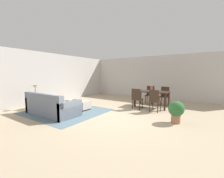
{
  "coord_description": "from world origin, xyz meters",
  "views": [
    {
      "loc": [
        2.74,
        -4.17,
        1.56
      ],
      "look_at": [
        -1.06,
        1.57,
        0.84
      ],
      "focal_mm": 22.97,
      "sensor_mm": 36.0,
      "label": 1
    }
  ],
  "objects_px": {
    "couch": "(52,107)",
    "book_on_ottoman": "(76,100)",
    "dining_table": "(152,93)",
    "table_lamp": "(35,87)",
    "dining_chair_near_right": "(155,99)",
    "potted_plant": "(176,110)",
    "vase_centerpiece": "(152,89)",
    "ottoman_table": "(78,104)",
    "dining_chair_far_right": "(164,95)",
    "side_table": "(36,99)",
    "dining_chair_far_left": "(150,94)",
    "dining_chair_near_left": "(137,98)"
  },
  "relations": [
    {
      "from": "book_on_ottoman",
      "to": "dining_table",
      "type": "bearing_deg",
      "value": 41.02
    },
    {
      "from": "couch",
      "to": "dining_chair_near_left",
      "type": "relative_size",
      "value": 2.37
    },
    {
      "from": "dining_chair_near_right",
      "to": "table_lamp",
      "type": "bearing_deg",
      "value": -151.97
    },
    {
      "from": "dining_chair_far_right",
      "to": "vase_centerpiece",
      "type": "height_order",
      "value": "vase_centerpiece"
    },
    {
      "from": "dining_table",
      "to": "book_on_ottoman",
      "type": "xyz_separation_m",
      "value": [
        -2.65,
        -2.3,
        -0.24
      ]
    },
    {
      "from": "table_lamp",
      "to": "vase_centerpiece",
      "type": "height_order",
      "value": "table_lamp"
    },
    {
      "from": "dining_chair_near_right",
      "to": "vase_centerpiece",
      "type": "bearing_deg",
      "value": 116.56
    },
    {
      "from": "couch",
      "to": "dining_chair_near_right",
      "type": "xyz_separation_m",
      "value": [
        3.18,
        2.59,
        0.23
      ]
    },
    {
      "from": "vase_centerpiece",
      "to": "potted_plant",
      "type": "distance_m",
      "value": 2.32
    },
    {
      "from": "book_on_ottoman",
      "to": "potted_plant",
      "type": "height_order",
      "value": "potted_plant"
    },
    {
      "from": "table_lamp",
      "to": "potted_plant",
      "type": "relative_size",
      "value": 0.73
    },
    {
      "from": "vase_centerpiece",
      "to": "couch",
      "type": "bearing_deg",
      "value": -129.15
    },
    {
      "from": "side_table",
      "to": "ottoman_table",
      "type": "bearing_deg",
      "value": 33.12
    },
    {
      "from": "couch",
      "to": "ottoman_table",
      "type": "distance_m",
      "value": 1.21
    },
    {
      "from": "dining_table",
      "to": "dining_chair_near_left",
      "type": "bearing_deg",
      "value": -116.49
    },
    {
      "from": "dining_table",
      "to": "dining_chair_far_right",
      "type": "distance_m",
      "value": 0.89
    },
    {
      "from": "dining_chair_far_left",
      "to": "vase_centerpiece",
      "type": "relative_size",
      "value": 4.19
    },
    {
      "from": "dining_chair_near_right",
      "to": "vase_centerpiece",
      "type": "relative_size",
      "value": 4.19
    },
    {
      "from": "potted_plant",
      "to": "dining_table",
      "type": "bearing_deg",
      "value": 127.43
    },
    {
      "from": "ottoman_table",
      "to": "dining_chair_near_right",
      "type": "distance_m",
      "value": 3.31
    },
    {
      "from": "dining_table",
      "to": "vase_centerpiece",
      "type": "relative_size",
      "value": 6.96
    },
    {
      "from": "book_on_ottoman",
      "to": "dining_chair_far_right",
      "type": "bearing_deg",
      "value": 45.27
    },
    {
      "from": "dining_chair_near_left",
      "to": "vase_centerpiece",
      "type": "xyz_separation_m",
      "value": [
        0.39,
        0.79,
        0.35
      ]
    },
    {
      "from": "dining_chair_far_right",
      "to": "vase_centerpiece",
      "type": "bearing_deg",
      "value": -117.58
    },
    {
      "from": "table_lamp",
      "to": "potted_plant",
      "type": "distance_m",
      "value": 5.77
    },
    {
      "from": "table_lamp",
      "to": "book_on_ottoman",
      "type": "relative_size",
      "value": 2.02
    },
    {
      "from": "couch",
      "to": "potted_plant",
      "type": "distance_m",
      "value": 4.47
    },
    {
      "from": "dining_chair_far_right",
      "to": "dining_chair_near_right",
      "type": "bearing_deg",
      "value": -90.13
    },
    {
      "from": "dining_chair_near_right",
      "to": "book_on_ottoman",
      "type": "distance_m",
      "value": 3.39
    },
    {
      "from": "couch",
      "to": "ottoman_table",
      "type": "xyz_separation_m",
      "value": [
        0.2,
        1.19,
        -0.06
      ]
    },
    {
      "from": "dining_chair_near_right",
      "to": "couch",
      "type": "bearing_deg",
      "value": -140.88
    },
    {
      "from": "table_lamp",
      "to": "dining_chair_near_right",
      "type": "height_order",
      "value": "table_lamp"
    },
    {
      "from": "table_lamp",
      "to": "dining_chair_far_left",
      "type": "xyz_separation_m",
      "value": [
        3.82,
        4.08,
        -0.47
      ]
    },
    {
      "from": "table_lamp",
      "to": "book_on_ottoman",
      "type": "height_order",
      "value": "table_lamp"
    },
    {
      "from": "dining_chair_near_right",
      "to": "potted_plant",
      "type": "distance_m",
      "value": 1.39
    },
    {
      "from": "side_table",
      "to": "dining_chair_far_left",
      "type": "xyz_separation_m",
      "value": [
        3.82,
        4.08,
        0.06
      ]
    },
    {
      "from": "couch",
      "to": "dining_chair_far_right",
      "type": "xyz_separation_m",
      "value": [
        3.19,
        4.2,
        0.23
      ]
    },
    {
      "from": "ottoman_table",
      "to": "dining_chair_near_right",
      "type": "xyz_separation_m",
      "value": [
        2.98,
        1.4,
        0.29
      ]
    },
    {
      "from": "dining_chair_near_left",
      "to": "dining_chair_far_left",
      "type": "xyz_separation_m",
      "value": [
        0.05,
        1.62,
        0.0
      ]
    },
    {
      "from": "dining_chair_far_left",
      "to": "vase_centerpiece",
      "type": "height_order",
      "value": "vase_centerpiece"
    },
    {
      "from": "vase_centerpiece",
      "to": "book_on_ottoman",
      "type": "height_order",
      "value": "vase_centerpiece"
    },
    {
      "from": "potted_plant",
      "to": "table_lamp",
      "type": "bearing_deg",
      "value": -165.3
    },
    {
      "from": "ottoman_table",
      "to": "dining_chair_near_left",
      "type": "relative_size",
      "value": 1.19
    },
    {
      "from": "book_on_ottoman",
      "to": "dining_chair_near_right",
      "type": "bearing_deg",
      "value": 25.77
    },
    {
      "from": "dining_chair_near_left",
      "to": "vase_centerpiece",
      "type": "distance_m",
      "value": 0.95
    },
    {
      "from": "dining_chair_near_left",
      "to": "potted_plant",
      "type": "xyz_separation_m",
      "value": [
        1.79,
        -1.0,
        -0.1
      ]
    },
    {
      "from": "side_table",
      "to": "table_lamp",
      "type": "bearing_deg",
      "value": -165.96
    },
    {
      "from": "couch",
      "to": "book_on_ottoman",
      "type": "bearing_deg",
      "value": 83.11
    },
    {
      "from": "ottoman_table",
      "to": "book_on_ottoman",
      "type": "distance_m",
      "value": 0.21
    },
    {
      "from": "dining_chair_far_left",
      "to": "book_on_ottoman",
      "type": "xyz_separation_m",
      "value": [
        -2.3,
        -3.11,
        -0.1
      ]
    }
  ]
}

